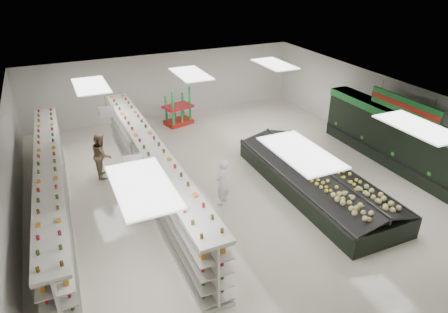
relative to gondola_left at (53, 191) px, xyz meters
name	(u,v)px	position (x,y,z in m)	size (l,w,h in m)	color
floor	(231,185)	(5.94, -0.72, -0.84)	(16.00, 16.00, 0.00)	beige
ceiling	(232,102)	(5.94, -0.72, 2.36)	(14.00, 16.00, 0.02)	white
wall_back	(165,85)	(5.94, 7.28, 0.76)	(14.00, 0.02, 3.20)	silver
wall_left	(10,189)	(-1.06, -0.72, 0.76)	(0.02, 16.00, 3.20)	silver
wall_right	(385,116)	(12.94, -0.72, 0.76)	(0.02, 16.00, 3.20)	silver
produce_wall_case	(403,140)	(12.47, -2.22, 0.40)	(0.93, 8.00, 2.20)	black
aisle_sign_near	(133,162)	(2.14, -2.72, 1.91)	(0.52, 0.06, 0.75)	white
aisle_sign_far	(107,112)	(2.14, 1.28, 1.91)	(0.52, 0.06, 0.75)	white
hortifruti_banner	(405,106)	(12.18, -2.22, 1.81)	(0.12, 3.20, 0.95)	#1D6F2C
gondola_left	(53,191)	(0.00, 0.00, 0.00)	(1.13, 10.60, 1.83)	white
gondola_center	(152,172)	(3.18, -0.16, 0.06)	(0.92, 11.38, 1.97)	white
produce_island	(315,178)	(8.50, -2.24, -0.36)	(2.60, 7.09, 1.06)	black
soda_endcap	(178,108)	(6.06, 5.71, 0.00)	(1.54, 1.23, 1.73)	#AA1C13
shopper_main	(222,182)	(5.15, -1.67, -0.02)	(0.60, 0.39, 1.64)	white
shopper_background	(102,155)	(1.83, 1.94, 0.04)	(0.85, 0.53, 1.75)	tan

